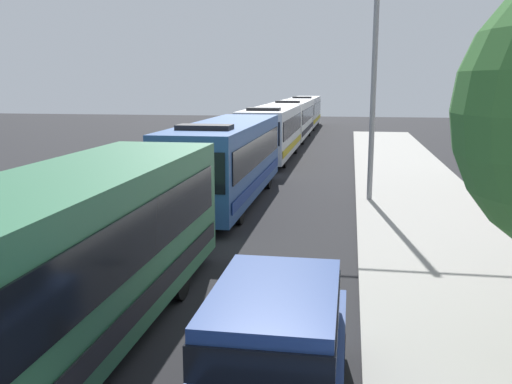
{
  "coord_description": "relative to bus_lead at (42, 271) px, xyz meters",
  "views": [
    {
      "loc": [
        3.3,
        2.81,
        4.54
      ],
      "look_at": [
        0.85,
        17.56,
        1.63
      ],
      "focal_mm": 39.7,
      "sensor_mm": 36.0,
      "label": 1
    }
  ],
  "objects": [
    {
      "name": "bus_lead",
      "position": [
        0.0,
        0.0,
        0.0
      ],
      "size": [
        2.58,
        12.19,
        3.21
      ],
      "color": "#33724C",
      "rests_on": "ground_plane"
    },
    {
      "name": "streetlamp_mid",
      "position": [
        5.4,
        13.97,
        3.59
      ],
      "size": [
        6.01,
        0.28,
        8.39
      ],
      "color": "gray",
      "rests_on": "sidewalk"
    },
    {
      "name": "bus_rear",
      "position": [
        -0.0,
        50.16,
        -0.0
      ],
      "size": [
        2.58,
        11.83,
        3.21
      ],
      "color": "silver",
      "rests_on": "ground_plane"
    },
    {
      "name": "bus_second_in_line",
      "position": [
        -0.0,
        13.27,
        -0.0
      ],
      "size": [
        2.58,
        11.04,
        3.21
      ],
      "color": "#284C8C",
      "rests_on": "ground_plane"
    },
    {
      "name": "white_suv",
      "position": [
        3.7,
        -0.79,
        -0.66
      ],
      "size": [
        1.86,
        4.86,
        1.9
      ],
      "color": "navy",
      "rests_on": "ground_plane"
    },
    {
      "name": "bus_middle",
      "position": [
        -0.0,
        25.75,
        -0.0
      ],
      "size": [
        2.58,
        10.87,
        3.21
      ],
      "color": "silver",
      "rests_on": "ground_plane"
    },
    {
      "name": "bus_fourth_in_line",
      "position": [
        -0.0,
        37.71,
        -0.0
      ],
      "size": [
        2.58,
        11.73,
        3.21
      ],
      "color": "silver",
      "rests_on": "ground_plane"
    }
  ]
}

